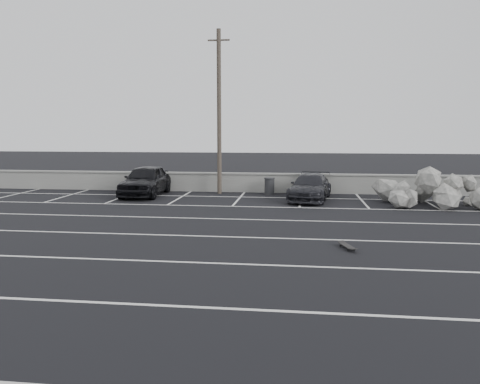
# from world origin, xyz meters

# --- Properties ---
(ground) EXTENTS (120.00, 120.00, 0.00)m
(ground) POSITION_xyz_m (0.00, 0.00, 0.00)
(ground) COLOR black
(ground) RESTS_ON ground
(seawall) EXTENTS (50.00, 0.45, 1.06)m
(seawall) POSITION_xyz_m (0.00, 14.00, 0.55)
(seawall) COLOR gray
(seawall) RESTS_ON ground
(stall_lines) EXTENTS (36.00, 20.05, 0.01)m
(stall_lines) POSITION_xyz_m (-0.08, 4.41, 0.00)
(stall_lines) COLOR silver
(stall_lines) RESTS_ON ground
(car_left) EXTENTS (1.97, 4.69, 1.59)m
(car_left) POSITION_xyz_m (-3.98, 12.00, 0.79)
(car_left) COLOR black
(car_left) RESTS_ON ground
(car_right) EXTENTS (2.44, 4.56, 1.26)m
(car_right) POSITION_xyz_m (4.50, 11.49, 0.63)
(car_right) COLOR black
(car_right) RESTS_ON ground
(utility_pole) EXTENTS (1.14, 0.23, 8.58)m
(utility_pole) POSITION_xyz_m (-0.28, 13.20, 4.34)
(utility_pole) COLOR #4C4238
(utility_pole) RESTS_ON ground
(trash_bin) EXTENTS (0.74, 0.74, 0.89)m
(trash_bin) POSITION_xyz_m (2.41, 13.19, 0.45)
(trash_bin) COLOR #2A2B2D
(trash_bin) RESTS_ON ground
(riprap_pile) EXTENTS (5.86, 3.63, 1.13)m
(riprap_pile) POSITION_xyz_m (9.93, 10.21, 0.44)
(riprap_pile) COLOR #9F9B94
(riprap_pile) RESTS_ON ground
(skateboard) EXTENTS (0.44, 0.84, 0.10)m
(skateboard) POSITION_xyz_m (5.33, 1.94, 0.08)
(skateboard) COLOR black
(skateboard) RESTS_ON ground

